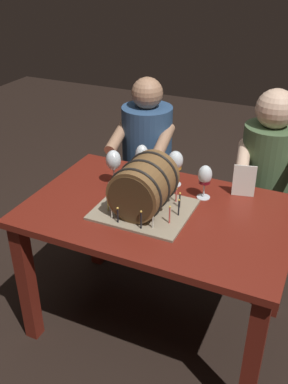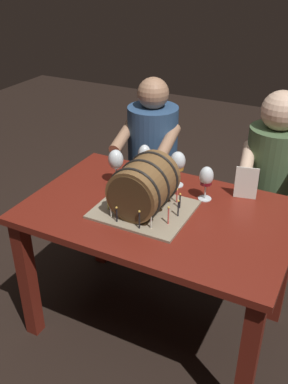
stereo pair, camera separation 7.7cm
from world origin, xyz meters
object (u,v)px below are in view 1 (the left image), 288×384
Objects in this scene: wine_glass_empty at (113,161)px; wine_glass_rose at (142,157)px; person_seated_left at (147,174)px; dining_table at (158,230)px; wine_glass_amber at (175,162)px; barrel_cake at (144,188)px; person_seated_right at (262,197)px; menu_card at (244,181)px; wine_glass_red at (205,176)px.

wine_glass_empty is 0.95× the size of wine_glass_rose.
dining_table is at bearing -61.69° from person_seated_left.
wine_glass_empty is 0.15m from wine_glass_rose.
barrel_cake is at bearing -97.21° from wine_glass_amber.
person_seated_left is (-0.32, 0.74, -0.34)m from barrel_cake.
person_seated_right is at bearing 47.99° from wine_glass_amber.
person_seated_left reaches higher than barrel_cake.
barrel_cake is 0.52m from menu_card.
wine_glass_amber is 0.67m from person_seated_left.
person_seated_left is at bearing 129.03° from wine_glass_amber.
person_seated_left is at bearing 96.72° from wine_glass_empty.
wine_glass_empty is (-0.29, -0.12, 0.00)m from wine_glass_amber.
dining_table is 7.17× the size of wine_glass_red.
dining_table is 1.06× the size of person_seated_right.
dining_table is at bearing -23.39° from wine_glass_empty.
person_seated_right is (0.05, 0.40, -0.29)m from menu_card.
person_seated_right is (0.43, 0.74, -0.33)m from barrel_cake.
person_seated_left is at bearing 113.28° from barrel_cake.
wine_glass_rose is at bearing 42.14° from wine_glass_empty.
person_seated_right reaches higher than wine_glass_red.
dining_table is at bearing -50.24° from wine_glass_rose.
wine_glass_amber is 0.16× the size of person_seated_right.
person_seated_left is (-0.07, 0.56, -0.35)m from wine_glass_empty.
wine_glass_rose is 1.25× the size of menu_card.
wine_glass_red is 0.15× the size of person_seated_right.
wine_glass_empty is 0.67m from person_seated_left.
wine_glass_rose is at bearing 116.54° from barrel_cake.
barrel_cake is 0.30m from wine_glass_amber.
person_seated_right is at bearing 0.00° from person_seated_left.
wine_glass_rose is 0.17× the size of person_seated_right.
wine_glass_rose is (-0.14, 0.28, 0.01)m from barrel_cake.
menu_card is at bearing -96.75° from person_seated_right.
barrel_cake is at bearing -66.72° from person_seated_left.
dining_table is 0.34m from wine_glass_red.
wine_glass_amber is 0.99× the size of wine_glass_empty.
menu_card is (0.53, 0.06, -0.05)m from wine_glass_rose.
wine_glass_amber is at bearing 94.28° from dining_table.
person_seated_right is at bearing 66.79° from wine_glass_red.
dining_table is 0.80m from person_seated_right.
barrel_cake is 0.32m from wine_glass_red.
wine_glass_red is at bearing 47.08° from barrel_cake.
barrel_cake is 0.31m from wine_glass_rose.
barrel_cake is 2.48× the size of wine_glass_red.
dining_table is 0.80m from person_seated_left.
barrel_cake is at bearing -34.96° from wine_glass_empty.
wine_glass_empty is (-0.25, 0.18, 0.01)m from barrel_cake.
barrel_cake reaches higher than dining_table.
barrel_cake is at bearing -63.46° from wine_glass_rose.
person_seated_right reaches higher than dining_table.
person_seated_right is at bearing 59.60° from barrel_cake.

